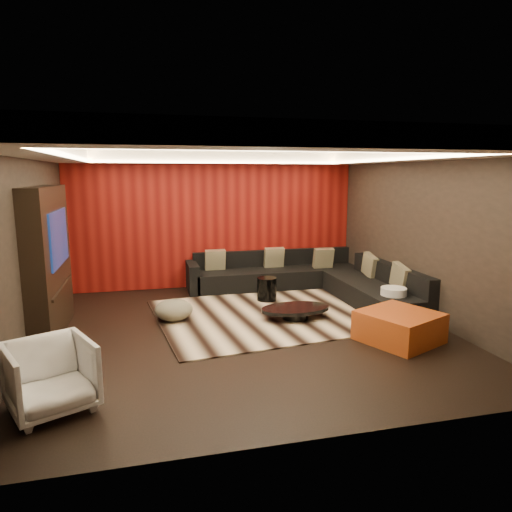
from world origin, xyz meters
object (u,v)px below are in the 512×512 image
object	(u,v)px
white_side_table	(393,303)
orange_ottoman	(399,327)
sectional_sofa	(310,281)
drum_stool	(267,289)
coffee_table	(295,313)
armchair	(51,377)

from	to	relation	value
white_side_table	orange_ottoman	size ratio (longest dim) A/B	0.54
sectional_sofa	white_side_table	bearing A→B (deg)	-67.52
white_side_table	orange_ottoman	distance (m)	1.07
white_side_table	drum_stool	bearing A→B (deg)	139.25
coffee_table	white_side_table	world-z (taller)	white_side_table
sectional_sofa	armchair	bearing A→B (deg)	-138.16
coffee_table	orange_ottoman	distance (m)	1.72
drum_stool	white_side_table	bearing A→B (deg)	-40.75
coffee_table	white_side_table	distance (m)	1.63
coffee_table	orange_ottoman	size ratio (longest dim) A/B	1.20
coffee_table	armchair	xyz separation A→B (m)	(-3.34, -2.21, 0.25)
coffee_table	orange_ottoman	world-z (taller)	orange_ottoman
white_side_table	armchair	bearing A→B (deg)	-159.11
white_side_table	sectional_sofa	world-z (taller)	sectional_sofa
coffee_table	armchair	distance (m)	4.02
armchair	sectional_sofa	bearing A→B (deg)	16.39
drum_stool	orange_ottoman	bearing A→B (deg)	-62.37
white_side_table	sectional_sofa	distance (m)	2.00
white_side_table	armchair	world-z (taller)	armchair
sectional_sofa	drum_stool	bearing A→B (deg)	-161.52
drum_stool	orange_ottoman	world-z (taller)	drum_stool
armchair	drum_stool	bearing A→B (deg)	21.52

